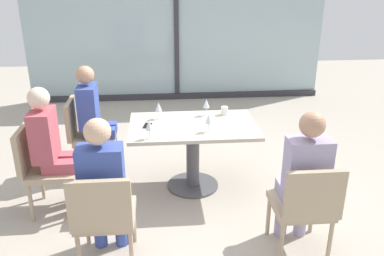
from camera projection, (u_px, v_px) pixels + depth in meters
ground_plane at (193, 186)px, 4.50m from camera, size 12.00×12.00×0.00m
window_wall_backdrop at (176, 31)px, 7.00m from camera, size 5.15×0.10×2.70m
dining_table_main at (193, 141)px, 4.30m from camera, size 1.32×0.84×0.73m
chair_front_left at (104, 214)px, 3.12m from camera, size 0.46×0.50×0.87m
chair_far_left at (86, 131)px, 4.66m from camera, size 0.50×0.46×0.87m
chair_side_end at (43, 164)px, 3.90m from camera, size 0.50×0.46×0.87m
chair_front_right at (305, 204)px, 3.25m from camera, size 0.46×0.50×0.87m
person_front_left at (103, 184)px, 3.15m from camera, size 0.34×0.39×1.26m
person_far_left at (94, 115)px, 4.59m from camera, size 0.39×0.34×1.26m
person_side_end at (52, 144)px, 3.83m from camera, size 0.39×0.34×1.26m
person_front_right at (303, 175)px, 3.28m from camera, size 0.34×0.39×1.26m
wine_glass_0 at (209, 119)px, 4.00m from camera, size 0.07×0.07×0.18m
wine_glass_1 at (149, 126)px, 3.84m from camera, size 0.07×0.07×0.18m
wine_glass_2 at (159, 107)px, 4.34m from camera, size 0.07×0.07×0.18m
wine_glass_3 at (206, 104)px, 4.44m from camera, size 0.07×0.07×0.18m
coffee_cup at (225, 111)px, 4.49m from camera, size 0.08×0.08×0.09m
cell_phone_on_table at (147, 126)px, 4.19m from camera, size 0.10×0.15×0.01m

